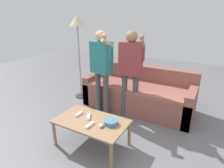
% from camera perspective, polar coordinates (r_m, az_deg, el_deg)
% --- Properties ---
extents(ground_plane, '(12.00, 12.00, 0.00)m').
position_cam_1_polar(ground_plane, '(2.76, -2.92, -19.36)').
color(ground_plane, slate).
extents(couch, '(2.09, 0.87, 0.79)m').
position_cam_1_polar(couch, '(3.76, 8.19, -2.91)').
color(couch, brown).
rests_on(couch, ground).
extents(coffee_table, '(0.99, 0.58, 0.40)m').
position_cam_1_polar(coffee_table, '(2.65, -6.33, -11.92)').
color(coffee_table, '#997551').
rests_on(coffee_table, ground).
extents(snack_bowl, '(0.18, 0.18, 0.06)m').
position_cam_1_polar(snack_bowl, '(2.52, -0.32, -11.57)').
color(snack_bowl, teal).
rests_on(snack_bowl, coffee_table).
extents(game_remote_nunchuk, '(0.06, 0.09, 0.05)m').
position_cam_1_polar(game_remote_nunchuk, '(2.47, -3.27, -12.46)').
color(game_remote_nunchuk, white).
rests_on(game_remote_nunchuk, coffee_table).
extents(floor_lamp, '(0.32, 0.32, 1.77)m').
position_cam_1_polar(floor_lamp, '(4.01, -10.51, 16.62)').
color(floor_lamp, '#2D2D33').
rests_on(floor_lamp, ground).
extents(player_center, '(0.48, 0.30, 1.54)m').
position_cam_1_polar(player_center, '(3.17, 5.74, 5.72)').
color(player_center, '#47474C').
rests_on(player_center, ground).
extents(player_left, '(0.45, 0.36, 1.53)m').
position_cam_1_polar(player_left, '(3.29, -3.27, 6.19)').
color(player_left, '#47474C').
rests_on(player_left, ground).
extents(game_remote_wand_near, '(0.04, 0.16, 0.03)m').
position_cam_1_polar(game_remote_wand_near, '(2.50, -6.78, -12.36)').
color(game_remote_wand_near, white).
rests_on(game_remote_wand_near, coffee_table).
extents(game_remote_wand_far, '(0.11, 0.15, 0.03)m').
position_cam_1_polar(game_remote_wand_far, '(2.69, -7.09, -9.80)').
color(game_remote_wand_far, white).
rests_on(game_remote_wand_far, coffee_table).
extents(game_remote_wand_spare, '(0.04, 0.15, 0.03)m').
position_cam_1_polar(game_remote_wand_spare, '(2.77, -10.05, -9.02)').
color(game_remote_wand_spare, white).
rests_on(game_remote_wand_spare, coffee_table).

